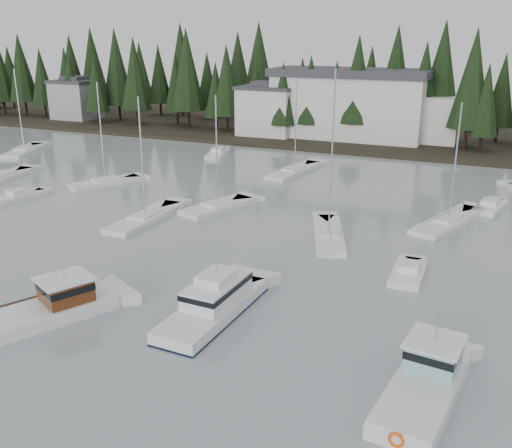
% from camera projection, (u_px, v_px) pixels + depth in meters
% --- Properties ---
extents(far_shore_land, '(240.00, 54.00, 1.00)m').
position_uv_depth(far_shore_land, '(395.00, 129.00, 105.19)').
color(far_shore_land, black).
rests_on(far_shore_land, ground).
extents(conifer_treeline, '(200.00, 22.00, 20.00)m').
position_uv_depth(conifer_treeline, '(383.00, 138.00, 95.65)').
color(conifer_treeline, black).
rests_on(conifer_treeline, ground).
extents(house_west, '(9.54, 7.42, 8.75)m').
position_uv_depth(house_west, '(268.00, 110.00, 94.94)').
color(house_west, silver).
rests_on(house_west, ground).
extents(house_far_west, '(8.48, 7.42, 8.25)m').
position_uv_depth(house_far_west, '(76.00, 99.00, 112.76)').
color(house_far_west, '#999EA0').
rests_on(house_far_west, ground).
extents(harbor_inn, '(29.50, 11.50, 10.90)m').
position_uv_depth(harbor_inn, '(362.00, 105.00, 91.75)').
color(harbor_inn, silver).
rests_on(harbor_inn, ground).
extents(lobster_boat_brown, '(7.10, 9.76, 4.62)m').
position_uv_depth(lobster_boat_brown, '(45.00, 311.00, 35.34)').
color(lobster_boat_brown, white).
rests_on(lobster_boat_brown, ground).
extents(cabin_cruiser_center, '(3.42, 9.89, 4.20)m').
position_uv_depth(cabin_cruiser_center, '(215.00, 305.00, 35.85)').
color(cabin_cruiser_center, white).
rests_on(cabin_cruiser_center, ground).
extents(lobster_boat_teal, '(3.93, 8.71, 4.68)m').
position_uv_depth(lobster_boat_teal, '(425.00, 385.00, 27.87)').
color(lobster_boat_teal, white).
rests_on(lobster_boat_teal, ground).
extents(sailboat_0, '(4.15, 11.25, 12.03)m').
position_uv_depth(sailboat_0, '(295.00, 172.00, 72.34)').
color(sailboat_0, white).
rests_on(sailboat_0, ground).
extents(sailboat_1, '(5.57, 10.13, 14.80)m').
position_uv_depth(sailboat_1, '(328.00, 236.00, 49.55)').
color(sailboat_1, white).
rests_on(sailboat_1, ground).
extents(sailboat_2, '(2.80, 10.36, 12.07)m').
position_uv_depth(sailboat_2, '(146.00, 219.00, 54.12)').
color(sailboat_2, white).
rests_on(sailboat_2, ground).
extents(sailboat_3, '(4.03, 10.22, 13.75)m').
position_uv_depth(sailboat_3, '(2.00, 179.00, 68.98)').
color(sailboat_3, white).
rests_on(sailboat_3, ground).
extents(sailboat_4, '(6.12, 8.61, 12.26)m').
position_uv_depth(sailboat_4, '(106.00, 184.00, 66.71)').
color(sailboat_4, white).
rests_on(sailboat_4, ground).
extents(sailboat_6, '(5.98, 11.22, 11.68)m').
position_uv_depth(sailboat_6, '(448.00, 223.00, 53.08)').
color(sailboat_6, white).
rests_on(sailboat_6, ground).
extents(sailboat_8, '(6.01, 10.16, 12.53)m').
position_uv_depth(sailboat_8, '(25.00, 152.00, 84.68)').
color(sailboat_8, white).
rests_on(sailboat_8, ground).
extents(sailboat_10, '(5.27, 8.84, 11.82)m').
position_uv_depth(sailboat_10, '(218.00, 208.00, 57.51)').
color(sailboat_10, white).
rests_on(sailboat_10, ground).
extents(runabout_0, '(3.44, 6.29, 1.42)m').
position_uv_depth(runabout_0, '(18.00, 198.00, 60.95)').
color(runabout_0, white).
rests_on(runabout_0, ground).
extents(runabout_1, '(2.32, 5.40, 1.42)m').
position_uv_depth(runabout_1, '(408.00, 274.00, 41.66)').
color(runabout_1, white).
rests_on(runabout_1, ground).
extents(runabout_3, '(3.83, 7.21, 1.42)m').
position_uv_depth(runabout_3, '(217.00, 154.00, 82.67)').
color(runabout_3, white).
rests_on(runabout_3, ground).
extents(runabout_4, '(3.38, 6.01, 1.42)m').
position_uv_depth(runabout_4, '(490.00, 208.00, 57.27)').
color(runabout_4, white).
rests_on(runabout_4, ground).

